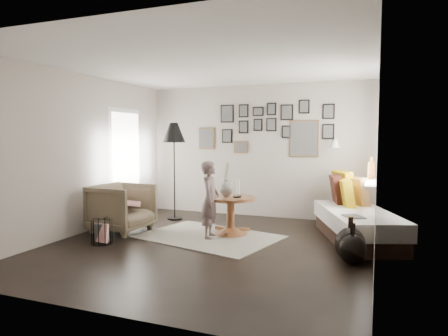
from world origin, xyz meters
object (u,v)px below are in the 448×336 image
at_px(vase, 226,186).
at_px(demijohn_large, 350,244).
at_px(magazine_basket, 102,232).
at_px(armchair, 122,208).
at_px(daybed, 357,219).
at_px(demijohn_small, 352,249).
at_px(floor_lamp, 174,136).
at_px(pedestal_table, 231,217).
at_px(child, 210,200).

bearing_deg(vase, demijohn_large, -22.09).
xyz_separation_m(vase, magazine_basket, (-1.51, -1.23, -0.61)).
bearing_deg(armchair, daybed, -72.26).
bearing_deg(armchair, demijohn_small, -92.68).
bearing_deg(vase, floor_lamp, 151.39).
bearing_deg(vase, demijohn_small, -24.64).
bearing_deg(magazine_basket, demijohn_small, 4.99).
height_order(pedestal_table, daybed, daybed).
bearing_deg(demijohn_small, vase, 155.36).
relative_size(vase, magazine_basket, 1.53).
bearing_deg(daybed, child, 179.45).
xyz_separation_m(daybed, child, (-2.15, -0.76, 0.30)).
bearing_deg(vase, armchair, -164.58).
bearing_deg(demijohn_small, child, 165.03).
bearing_deg(child, demijohn_large, -112.23).
distance_m(magazine_basket, demijohn_small, 3.53).
bearing_deg(vase, magazine_basket, -140.82).
bearing_deg(magazine_basket, demijohn_large, 6.99).
xyz_separation_m(floor_lamp, child, (1.20, -1.08, -0.99)).
bearing_deg(pedestal_table, magazine_basket, -142.72).
height_order(armchair, demijohn_large, armchair).
relative_size(daybed, magazine_basket, 6.04).
height_order(demijohn_small, child, child).
xyz_separation_m(vase, armchair, (-1.69, -0.47, -0.38)).
xyz_separation_m(pedestal_table, daybed, (1.93, 0.44, 0.02)).
bearing_deg(daybed, floor_lamp, 154.53).
xyz_separation_m(daybed, armchair, (-3.70, -0.88, 0.09)).
height_order(magazine_basket, demijohn_small, demijohn_small).
distance_m(vase, armchair, 1.80).
bearing_deg(demijohn_small, pedestal_table, 154.95).
height_order(floor_lamp, demijohn_large, floor_lamp).
height_order(pedestal_table, demijohn_small, pedestal_table).
relative_size(magazine_basket, demijohn_small, 0.70).
relative_size(vase, demijohn_small, 1.08).
xyz_separation_m(pedestal_table, child, (-0.22, -0.33, 0.32)).
distance_m(pedestal_table, armchair, 1.83).
xyz_separation_m(magazine_basket, demijohn_large, (3.49, 0.43, 0.04)).
relative_size(vase, demijohn_large, 0.98).
bearing_deg(demijohn_large, demijohn_small, -74.06).
bearing_deg(floor_lamp, demijohn_large, -24.80).
bearing_deg(floor_lamp, vase, -28.61).
bearing_deg(magazine_basket, daybed, 25.06).
xyz_separation_m(demijohn_large, child, (-2.11, 0.45, 0.38)).
height_order(pedestal_table, magazine_basket, pedestal_table).
height_order(vase, daybed, vase).
bearing_deg(demijohn_small, floor_lamp, 153.74).
bearing_deg(daybed, armchair, 173.29).
distance_m(armchair, magazine_basket, 0.82).
relative_size(pedestal_table, magazine_basket, 2.14).
distance_m(pedestal_table, demijohn_small, 2.13).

